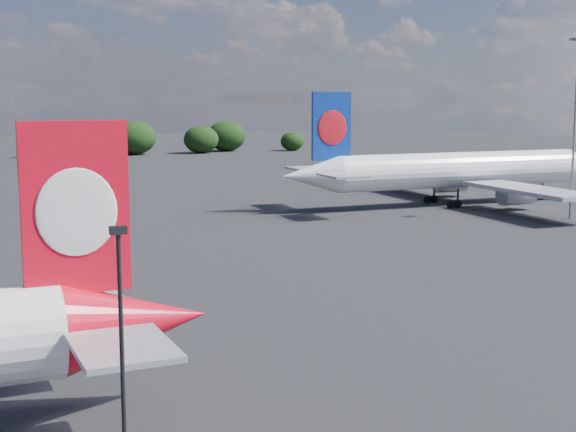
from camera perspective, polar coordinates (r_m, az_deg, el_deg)
china_southern_airliner at (r=116.96m, az=11.32°, el=3.14°), size 49.34×47.00×16.09m
apron_lamp_post at (r=28.42m, az=-11.70°, el=-10.38°), size 0.55×0.30×10.97m
floodlight_mast_near at (r=107.34m, az=19.79°, el=7.55°), size 1.60×1.60×22.63m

